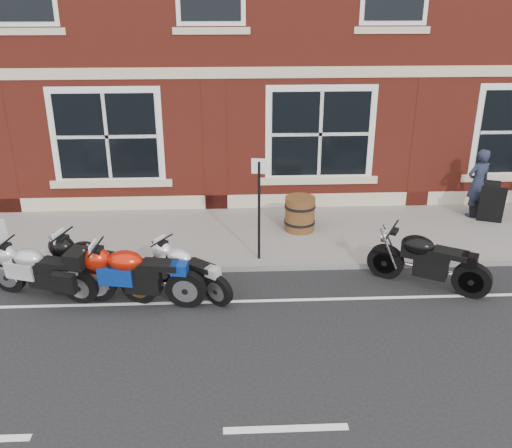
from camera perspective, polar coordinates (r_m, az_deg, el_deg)
The scene contains 12 objects.
ground at distance 10.13m, azimuth 1.36°, elevation -8.25°, with size 80.00×80.00×0.00m, color black.
sidewalk at distance 12.76m, azimuth 0.43°, elevation -1.07°, with size 30.00×3.00×0.12m, color slate.
kerb at distance 11.34m, azimuth 0.87°, elevation -4.30°, with size 30.00×0.16×0.12m, color slate.
moto_touring_silver at distance 10.89m, azimuth -20.80°, elevation -4.09°, with size 2.07×0.83×1.40m.
moto_sport_red at distance 10.17m, azimuth -11.72°, elevation -4.77°, with size 2.31×0.57×1.04m.
moto_sport_black at distance 10.64m, azimuth -15.47°, elevation -3.87°, with size 2.16×1.06×1.03m.
moto_sport_silver at distance 10.40m, azimuth -6.76°, elevation -4.38°, with size 1.57×1.34×0.87m.
moto_naked_black at distance 10.97m, azimuth 16.69°, elevation -3.23°, with size 2.02×1.30×1.02m.
pedestrian_left at distance 14.35m, azimuth 21.32°, elevation 3.83°, with size 0.60×0.39×1.64m, color #1C2133.
a_board_sign at distance 14.25m, azimuth 22.24°, elevation 2.05°, with size 0.56×0.37×0.93m, color black, non-canonical shape.
barrel_planter at distance 12.76m, azimuth 4.40°, elevation 1.04°, with size 0.70×0.70×0.78m.
parking_sign at distance 11.06m, azimuth 0.31°, elevation 2.17°, with size 0.29×0.07×2.09m.
Camera 1 is at (-0.65, -8.66, 5.22)m, focal length 40.00 mm.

